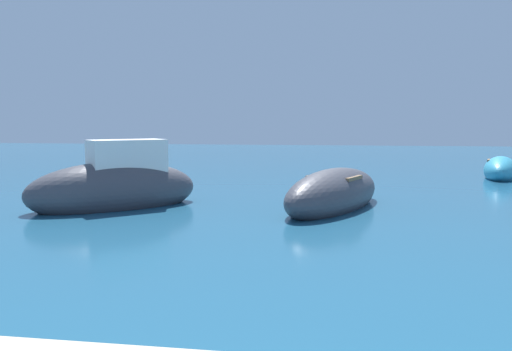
{
  "coord_description": "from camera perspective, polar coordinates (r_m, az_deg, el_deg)",
  "views": [
    {
      "loc": [
        -7.9,
        -5.24,
        2.06
      ],
      "look_at": [
        -10.32,
        10.57,
        0.36
      ],
      "focal_mm": 35.57,
      "sensor_mm": 36.0,
      "label": 1
    }
  ],
  "objects": [
    {
      "name": "moored_boat_2",
      "position": [
        20.8,
        25.8,
        0.56
      ],
      "size": [
        2.08,
        3.42,
        1.03
      ],
      "rotation": [
        0.0,
        0.0,
        1.26
      ],
      "color": "teal",
      "rests_on": "ground"
    },
    {
      "name": "moored_boat_3",
      "position": [
        12.29,
        8.75,
        -2.06
      ],
      "size": [
        2.98,
        4.55,
        1.23
      ],
      "rotation": [
        0.0,
        0.0,
        4.31
      ],
      "color": "#3F3F47",
      "rests_on": "ground"
    },
    {
      "name": "moored_boat_6",
      "position": [
        12.76,
        -15.46,
        -1.23
      ],
      "size": [
        4.16,
        3.94,
        1.95
      ],
      "rotation": [
        0.0,
        0.0,
        3.86
      ],
      "color": "#3F3F47",
      "rests_on": "ground"
    }
  ]
}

